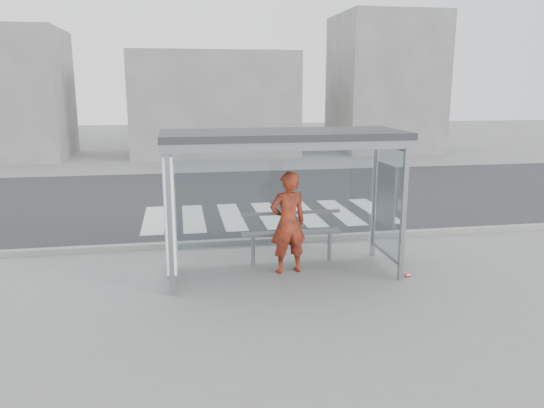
{
  "coord_description": "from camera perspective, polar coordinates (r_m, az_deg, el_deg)",
  "views": [
    {
      "loc": [
        -1.82,
        -9.12,
        3.39
      ],
      "look_at": [
        -0.17,
        0.2,
        1.28
      ],
      "focal_mm": 35.0,
      "sensor_mm": 36.0,
      "label": 1
    }
  ],
  "objects": [
    {
      "name": "ground",
      "position": [
        9.9,
        1.16,
        -7.44
      ],
      "size": [
        80.0,
        80.0,
        0.0
      ],
      "primitive_type": "plane",
      "color": "slate",
      "rests_on": "ground"
    },
    {
      "name": "bench",
      "position": [
        10.31,
        2.13,
        -3.13
      ],
      "size": [
        1.96,
        0.24,
        1.01
      ],
      "color": "slate",
      "rests_on": "ground"
    },
    {
      "name": "bus_shelter",
      "position": [
        9.4,
        -1.08,
        3.99
      ],
      "size": [
        4.25,
        1.65,
        2.62
      ],
      "color": "gray",
      "rests_on": "ground"
    },
    {
      "name": "crosswalk",
      "position": [
        14.22,
        -0.38,
        -1.19
      ],
      "size": [
        6.55,
        3.0,
        0.0
      ],
      "color": "silver",
      "rests_on": "ground"
    },
    {
      "name": "soda_can",
      "position": [
        10.02,
        14.38,
        -7.42
      ],
      "size": [
        0.12,
        0.09,
        0.06
      ],
      "primitive_type": "cylinder",
      "rotation": [
        0.0,
        1.57,
        0.27
      ],
      "color": "#CF3D4D",
      "rests_on": "ground"
    },
    {
      "name": "person",
      "position": [
        9.68,
        1.73,
        -2.01
      ],
      "size": [
        0.76,
        0.56,
        1.9
      ],
      "primitive_type": "imported",
      "rotation": [
        0.0,
        0.0,
        3.3
      ],
      "color": "#BF4E12",
      "rests_on": "ground"
    },
    {
      "name": "road",
      "position": [
        16.57,
        -3.54,
        0.78
      ],
      "size": [
        30.0,
        10.0,
        0.01
      ],
      "primitive_type": "cube",
      "color": "#2B2B2E",
      "rests_on": "ground"
    },
    {
      "name": "building_center",
      "position": [
        27.19,
        -6.32,
        10.64
      ],
      "size": [
        8.0,
        5.0,
        5.0
      ],
      "primitive_type": "cube",
      "color": "slate",
      "rests_on": "ground"
    },
    {
      "name": "building_right",
      "position": [
        29.2,
        11.99,
        12.54
      ],
      "size": [
        5.0,
        5.0,
        7.0
      ],
      "primitive_type": "cube",
      "color": "slate",
      "rests_on": "ground"
    },
    {
      "name": "curb",
      "position": [
        11.7,
        -0.69,
        -3.94
      ],
      "size": [
        30.0,
        0.18,
        0.12
      ],
      "primitive_type": "cube",
      "color": "gray",
      "rests_on": "ground"
    }
  ]
}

